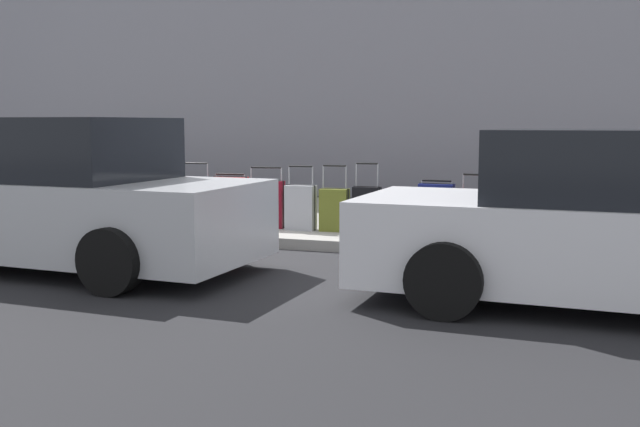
# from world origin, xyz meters

# --- Properties ---
(ground_plane) EXTENTS (40.00, 40.00, 0.00)m
(ground_plane) POSITION_xyz_m (0.00, 0.00, 0.00)
(ground_plane) COLOR black
(sidewalk_curb) EXTENTS (18.00, 5.00, 0.14)m
(sidewalk_curb) POSITION_xyz_m (0.00, -2.50, 0.07)
(sidewalk_curb) COLOR gray
(sidewalk_curb) RESTS_ON ground_plane
(building_facade_sidewalk_side) EXTENTS (24.00, 3.00, 8.67)m
(building_facade_sidewalk_side) POSITION_xyz_m (0.00, -8.08, 4.34)
(building_facade_sidewalk_side) COLOR gray
(building_facade_sidewalk_side) RESTS_ON ground_plane
(suitcase_maroon_0) EXTENTS (0.44, 0.23, 0.93)m
(suitcase_maroon_0) POSITION_xyz_m (-3.11, -0.83, 0.48)
(suitcase_maroon_0) COLOR maroon
(suitcase_maroon_0) RESTS_ON sidewalk_curb
(suitcase_red_1) EXTENTS (0.47, 0.23, 0.83)m
(suitcase_red_1) POSITION_xyz_m (-2.58, -0.79, 0.43)
(suitcase_red_1) COLOR red
(suitcase_red_1) RESTS_ON sidewalk_curb
(suitcase_navy_2) EXTENTS (0.45, 0.23, 0.74)m
(suitcase_navy_2) POSITION_xyz_m (-2.06, -0.77, 0.48)
(suitcase_navy_2) COLOR navy
(suitcase_navy_2) RESTS_ON sidewalk_curb
(suitcase_teal_3) EXTENTS (0.40, 0.27, 0.56)m
(suitcase_teal_3) POSITION_xyz_m (-1.56, -0.91, 0.39)
(suitcase_teal_3) COLOR #0F606B
(suitcase_teal_3) RESTS_ON sidewalk_curb
(suitcase_black_4) EXTENTS (0.36, 0.20, 0.94)m
(suitcase_black_4) POSITION_xyz_m (-1.11, -0.85, 0.45)
(suitcase_black_4) COLOR black
(suitcase_black_4) RESTS_ON sidewalk_curb
(suitcase_olive_5) EXTENTS (0.39, 0.25, 0.90)m
(suitcase_olive_5) POSITION_xyz_m (-0.67, -0.84, 0.43)
(suitcase_olive_5) COLOR #59601E
(suitcase_olive_5) RESTS_ON sidewalk_curb
(suitcase_silver_6) EXTENTS (0.41, 0.22, 0.89)m
(suitcase_silver_6) POSITION_xyz_m (-0.20, -0.79, 0.45)
(suitcase_silver_6) COLOR #9EA0A8
(suitcase_silver_6) RESTS_ON sidewalk_curb
(suitcase_maroon_7) EXTENTS (0.51, 0.23, 0.86)m
(suitcase_maroon_7) POSITION_xyz_m (0.33, -0.84, 0.47)
(suitcase_maroon_7) COLOR maroon
(suitcase_maroon_7) RESTS_ON sidewalk_curb
(suitcase_red_8) EXTENTS (0.50, 0.24, 0.75)m
(suitcase_red_8) POSITION_xyz_m (0.91, -0.89, 0.49)
(suitcase_red_8) COLOR red
(suitcase_red_8) RESTS_ON sidewalk_curb
(suitcase_navy_9) EXTENTS (0.46, 0.24, 0.89)m
(suitcase_navy_9) POSITION_xyz_m (1.45, -0.90, 0.47)
(suitcase_navy_9) COLOR navy
(suitcase_navy_9) RESTS_ON sidewalk_curb
(fire_hydrant) EXTENTS (0.39, 0.21, 0.76)m
(fire_hydrant) POSITION_xyz_m (2.43, -0.83, 0.54)
(fire_hydrant) COLOR red
(fire_hydrant) RESTS_ON sidewalk_curb
(bollard_post) EXTENTS (0.16, 0.16, 0.69)m
(bollard_post) POSITION_xyz_m (2.93, -0.68, 0.48)
(bollard_post) COLOR brown
(bollard_post) RESTS_ON sidewalk_curb
(parked_car_silver_1) EXTENTS (4.82, 2.18, 1.65)m
(parked_car_silver_1) POSITION_xyz_m (1.77, 1.86, 0.77)
(parked_car_silver_1) COLOR #B2B5BA
(parked_car_silver_1) RESTS_ON ground_plane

